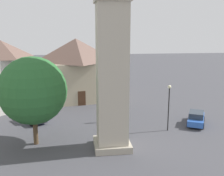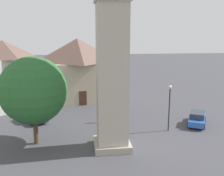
{
  "view_description": "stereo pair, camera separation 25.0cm",
  "coord_description": "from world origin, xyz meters",
  "px_view_note": "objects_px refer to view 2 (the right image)",
  "views": [
    {
      "loc": [
        22.17,
        -3.02,
        10.43
      ],
      "look_at": [
        0.0,
        0.0,
        5.59
      ],
      "focal_mm": 41.99,
      "sensor_mm": 36.0,
      "label": 1
    },
    {
      "loc": [
        22.2,
        -2.78,
        10.43
      ],
      "look_at": [
        0.0,
        0.0,
        5.59
      ],
      "focal_mm": 41.99,
      "sensor_mm": 36.0,
      "label": 2
    }
  ],
  "objects_px": {
    "car_silver_kerb": "(197,118)",
    "pedestrian": "(100,114)",
    "tree": "(33,90)",
    "building_terrace_right": "(78,69)",
    "building_shop_left": "(5,74)",
    "car_white_side": "(34,115)",
    "lamp_post": "(170,101)"
  },
  "relations": [
    {
      "from": "car_silver_kerb",
      "to": "lamp_post",
      "type": "xyz_separation_m",
      "value": [
        1.36,
        -3.84,
        2.57
      ]
    },
    {
      "from": "tree",
      "to": "lamp_post",
      "type": "xyz_separation_m",
      "value": [
        -1.65,
        13.53,
        -1.85
      ]
    },
    {
      "from": "car_white_side",
      "to": "tree",
      "type": "height_order",
      "value": "tree"
    },
    {
      "from": "building_terrace_right",
      "to": "lamp_post",
      "type": "xyz_separation_m",
      "value": [
        14.82,
        9.56,
        -1.48
      ]
    },
    {
      "from": "car_white_side",
      "to": "pedestrian",
      "type": "xyz_separation_m",
      "value": [
        1.44,
        7.77,
        0.25
      ]
    },
    {
      "from": "building_shop_left",
      "to": "building_terrace_right",
      "type": "xyz_separation_m",
      "value": [
        -3.96,
        9.76,
        0.07
      ]
    },
    {
      "from": "pedestrian",
      "to": "building_shop_left",
      "type": "distance_m",
      "value": 14.81
    },
    {
      "from": "car_white_side",
      "to": "lamp_post",
      "type": "distance_m",
      "value": 15.83
    },
    {
      "from": "pedestrian",
      "to": "building_terrace_right",
      "type": "height_order",
      "value": "building_terrace_right"
    },
    {
      "from": "pedestrian",
      "to": "lamp_post",
      "type": "distance_m",
      "value": 8.19
    },
    {
      "from": "car_silver_kerb",
      "to": "tree",
      "type": "relative_size",
      "value": 0.54
    },
    {
      "from": "car_white_side",
      "to": "building_terrace_right",
      "type": "distance_m",
      "value": 11.95
    },
    {
      "from": "building_shop_left",
      "to": "pedestrian",
      "type": "bearing_deg",
      "value": 58.86
    },
    {
      "from": "building_terrace_right",
      "to": "tree",
      "type": "bearing_deg",
      "value": -13.52
    },
    {
      "from": "pedestrian",
      "to": "building_shop_left",
      "type": "height_order",
      "value": "building_shop_left"
    },
    {
      "from": "car_silver_kerb",
      "to": "pedestrian",
      "type": "bearing_deg",
      "value": -100.85
    },
    {
      "from": "car_silver_kerb",
      "to": "car_white_side",
      "type": "height_order",
      "value": "same"
    },
    {
      "from": "car_silver_kerb",
      "to": "tree",
      "type": "distance_m",
      "value": 18.17
    },
    {
      "from": "car_white_side",
      "to": "pedestrian",
      "type": "relative_size",
      "value": 2.59
    },
    {
      "from": "tree",
      "to": "building_terrace_right",
      "type": "distance_m",
      "value": 16.95
    },
    {
      "from": "car_white_side",
      "to": "pedestrian",
      "type": "height_order",
      "value": "pedestrian"
    },
    {
      "from": "car_white_side",
      "to": "building_shop_left",
      "type": "bearing_deg",
      "value": -143.02
    },
    {
      "from": "car_silver_kerb",
      "to": "car_white_side",
      "type": "xyz_separation_m",
      "value": [
        -3.53,
        -18.67,
        0.0
      ]
    },
    {
      "from": "building_shop_left",
      "to": "tree",
      "type": "bearing_deg",
      "value": 24.87
    },
    {
      "from": "car_silver_kerb",
      "to": "pedestrian",
      "type": "distance_m",
      "value": 11.1
    },
    {
      "from": "car_white_side",
      "to": "building_shop_left",
      "type": "height_order",
      "value": "building_shop_left"
    },
    {
      "from": "pedestrian",
      "to": "building_terrace_right",
      "type": "relative_size",
      "value": 0.16
    },
    {
      "from": "building_terrace_right",
      "to": "lamp_post",
      "type": "height_order",
      "value": "building_terrace_right"
    },
    {
      "from": "pedestrian",
      "to": "lamp_post",
      "type": "xyz_separation_m",
      "value": [
        3.45,
        7.06,
        2.32
      ]
    },
    {
      "from": "building_shop_left",
      "to": "lamp_post",
      "type": "bearing_deg",
      "value": 60.65
    },
    {
      "from": "pedestrian",
      "to": "tree",
      "type": "xyz_separation_m",
      "value": [
        5.1,
        -6.47,
        4.17
      ]
    },
    {
      "from": "car_silver_kerb",
      "to": "car_white_side",
      "type": "bearing_deg",
      "value": -100.71
    }
  ]
}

